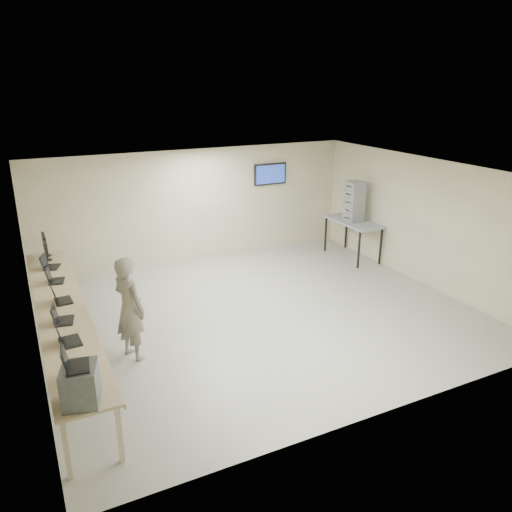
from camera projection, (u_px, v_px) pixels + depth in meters
name	position (u px, v px, depth m)	size (l,w,h in m)	color
room	(261.00, 245.00, 9.40)	(8.01, 7.01, 2.81)	#A9A9A6
workbench	(62.00, 311.00, 8.05)	(0.76, 6.00, 0.90)	tan
equipment_box	(80.00, 385.00, 5.59)	(0.38, 0.44, 0.46)	slate
laptop_on_box	(72.00, 363.00, 5.47)	(0.32, 0.37, 0.26)	black
laptop_0	(78.00, 372.00, 6.13)	(0.36, 0.39, 0.26)	black
laptop_1	(65.00, 338.00, 6.91)	(0.33, 0.39, 0.29)	black
laptop_2	(60.00, 318.00, 7.51)	(0.35, 0.40, 0.28)	black
laptop_3	(59.00, 298.00, 8.18)	(0.31, 0.37, 0.28)	black
laptop_4	(53.00, 279.00, 8.99)	(0.34, 0.39, 0.27)	black
laptop_5	(49.00, 265.00, 9.66)	(0.40, 0.42, 0.28)	black
monitor_near	(46.00, 248.00, 10.01)	(0.19, 0.43, 0.42)	black
monitor_far	(44.00, 243.00, 10.25)	(0.21, 0.47, 0.47)	black
soldier	(130.00, 308.00, 8.03)	(0.64, 0.42, 1.76)	gray
side_table	(353.00, 223.00, 12.63)	(0.76, 1.63, 0.98)	#8B96A0
storage_bins	(354.00, 202.00, 12.43)	(0.38, 0.42, 1.00)	#939AA4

